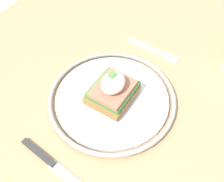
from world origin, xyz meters
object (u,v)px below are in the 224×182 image
(plate, at_px, (112,99))
(fork, at_px, (155,51))
(sandwich, at_px, (113,90))
(knife, at_px, (52,164))

(plate, xyz_separation_m, fork, (-0.19, 0.01, -0.01))
(plate, bearing_deg, sandwich, 77.70)
(plate, height_order, sandwich, sandwich)
(sandwich, bearing_deg, knife, -5.10)
(plate, distance_m, sandwich, 0.03)
(plate, distance_m, fork, 0.19)
(plate, height_order, fork, plate)
(fork, height_order, knife, knife)
(sandwich, xyz_separation_m, fork, (-0.19, 0.01, -0.04))
(plate, relative_size, sandwich, 2.84)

